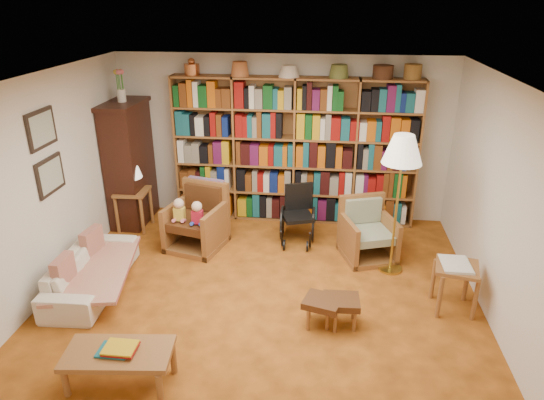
# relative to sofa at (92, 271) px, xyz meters

# --- Properties ---
(floor) EXTENTS (5.00, 5.00, 0.00)m
(floor) POSITION_rel_sofa_xyz_m (2.05, -0.09, -0.23)
(floor) COLOR #BC631C
(floor) RESTS_ON ground
(ceiling) EXTENTS (5.00, 5.00, 0.00)m
(ceiling) POSITION_rel_sofa_xyz_m (2.05, -0.09, 2.27)
(ceiling) COLOR silver
(ceiling) RESTS_ON wall_back
(wall_back) EXTENTS (5.00, 0.00, 5.00)m
(wall_back) POSITION_rel_sofa_xyz_m (2.05, 2.41, 1.02)
(wall_back) COLOR silver
(wall_back) RESTS_ON floor
(wall_front) EXTENTS (5.00, 0.00, 5.00)m
(wall_front) POSITION_rel_sofa_xyz_m (2.05, -2.59, 1.02)
(wall_front) COLOR silver
(wall_front) RESTS_ON floor
(wall_left) EXTENTS (0.00, 5.00, 5.00)m
(wall_left) POSITION_rel_sofa_xyz_m (-0.45, -0.09, 1.02)
(wall_left) COLOR silver
(wall_left) RESTS_ON floor
(wall_right) EXTENTS (0.00, 5.00, 5.00)m
(wall_right) POSITION_rel_sofa_xyz_m (4.55, -0.09, 1.02)
(wall_right) COLOR silver
(wall_right) RESTS_ON floor
(bookshelf) EXTENTS (3.60, 0.30, 2.42)m
(bookshelf) POSITION_rel_sofa_xyz_m (2.25, 2.24, 0.94)
(bookshelf) COLOR brown
(bookshelf) RESTS_ON floor
(curio_cabinet) EXTENTS (0.50, 0.95, 2.40)m
(curio_cabinet) POSITION_rel_sofa_xyz_m (-0.20, 1.91, 0.72)
(curio_cabinet) COLOR black
(curio_cabinet) RESTS_ON floor
(framed_pictures) EXTENTS (0.03, 0.52, 0.97)m
(framed_pictures) POSITION_rel_sofa_xyz_m (-0.43, 0.21, 1.39)
(framed_pictures) COLOR black
(framed_pictures) RESTS_ON wall_left
(sofa) EXTENTS (1.60, 0.68, 0.46)m
(sofa) POSITION_rel_sofa_xyz_m (0.00, 0.00, 0.00)
(sofa) COLOR beige
(sofa) RESTS_ON floor
(sofa_throw) EXTENTS (1.09, 1.65, 0.04)m
(sofa_throw) POSITION_rel_sofa_xyz_m (0.05, -0.00, 0.07)
(sofa_throw) COLOR beige
(sofa_throw) RESTS_ON sofa
(cushion_left) EXTENTS (0.16, 0.36, 0.35)m
(cushion_left) POSITION_rel_sofa_xyz_m (-0.13, 0.35, 0.22)
(cushion_left) COLOR maroon
(cushion_left) RESTS_ON sofa
(cushion_right) EXTENTS (0.11, 0.35, 0.35)m
(cushion_right) POSITION_rel_sofa_xyz_m (-0.13, -0.35, 0.22)
(cushion_right) COLOR maroon
(cushion_right) RESTS_ON sofa
(side_table_lamp) EXTENTS (0.49, 0.49, 0.61)m
(side_table_lamp) POSITION_rel_sofa_xyz_m (-0.10, 1.64, 0.24)
(side_table_lamp) COLOR brown
(side_table_lamp) RESTS_ON floor
(table_lamp) EXTENTS (0.35, 0.35, 0.47)m
(table_lamp) POSITION_rel_sofa_xyz_m (-0.10, 1.64, 0.70)
(table_lamp) COLOR #B49839
(table_lamp) RESTS_ON side_table_lamp
(armchair_leather) EXTENTS (0.88, 0.90, 0.90)m
(armchair_leather) POSITION_rel_sofa_xyz_m (0.98, 1.25, 0.14)
(armchair_leather) COLOR brown
(armchair_leather) RESTS_ON floor
(armchair_sage) EXTENTS (0.85, 0.85, 0.80)m
(armchair_sage) POSITION_rel_sofa_xyz_m (3.33, 1.22, 0.07)
(armchair_sage) COLOR brown
(armchair_sage) RESTS_ON floor
(wheelchair) EXTENTS (0.51, 0.66, 0.82)m
(wheelchair) POSITION_rel_sofa_xyz_m (2.36, 1.54, 0.14)
(wheelchair) COLOR black
(wheelchair) RESTS_ON floor
(floor_lamp) EXTENTS (0.47, 0.47, 1.79)m
(floor_lamp) POSITION_rel_sofa_xyz_m (3.61, 0.84, 1.31)
(floor_lamp) COLOR #B49839
(floor_lamp) RESTS_ON floor
(side_table_papers) EXTENTS (0.53, 0.53, 0.58)m
(side_table_papers) POSITION_rel_sofa_xyz_m (4.20, 0.06, 0.22)
(side_table_papers) COLOR brown
(side_table_papers) RESTS_ON floor
(footstool_a) EXTENTS (0.45, 0.41, 0.32)m
(footstool_a) POSITION_rel_sofa_xyz_m (2.75, -0.40, 0.03)
(footstool_a) COLOR #492C13
(footstool_a) RESTS_ON floor
(footstool_b) EXTENTS (0.39, 0.33, 0.32)m
(footstool_b) POSITION_rel_sofa_xyz_m (2.95, -0.36, 0.03)
(footstool_b) COLOR #492C13
(footstool_b) RESTS_ON floor
(coffee_table) EXTENTS (0.99, 0.57, 0.42)m
(coffee_table) POSITION_rel_sofa_xyz_m (0.97, -1.47, 0.09)
(coffee_table) COLOR brown
(coffee_table) RESTS_ON floor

